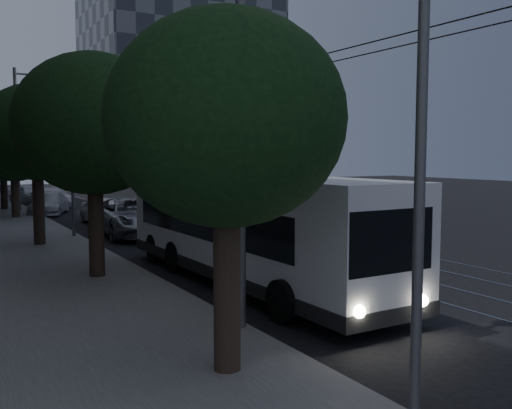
{
  "coord_description": "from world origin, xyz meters",
  "views": [
    {
      "loc": [
        -10.59,
        -15.14,
        3.65
      ],
      "look_at": [
        -0.67,
        2.21,
        1.91
      ],
      "focal_mm": 40.0,
      "sensor_mm": 36.0,
      "label": 1
    }
  ],
  "objects": [
    {
      "name": "ground",
      "position": [
        0.0,
        0.0,
        0.0
      ],
      "size": [
        120.0,
        120.0,
        0.0
      ],
      "primitive_type": "plane",
      "color": "black",
      "rests_on": "ground"
    },
    {
      "name": "tram_rails",
      "position": [
        2.5,
        20.0,
        0.01
      ],
      "size": [
        4.52,
        90.0,
        0.02
      ],
      "color": "gray",
      "rests_on": "ground"
    },
    {
      "name": "overhead_wires",
      "position": [
        -4.97,
        20.0,
        3.47
      ],
      "size": [
        2.23,
        90.0,
        6.0
      ],
      "color": "black",
      "rests_on": "ground"
    },
    {
      "name": "building_distant_right",
      "position": [
        18.0,
        55.0,
        12.0
      ],
      "size": [
        22.0,
        18.0,
        24.0
      ],
      "primitive_type": "cube",
      "color": "#353B44",
      "rests_on": "ground"
    },
    {
      "name": "trolleybus",
      "position": [
        -2.9,
        -1.04,
        1.65
      ],
      "size": [
        2.73,
        12.04,
        5.63
      ],
      "rotation": [
        0.0,
        0.0,
        0.02
      ],
      "color": "silver",
      "rests_on": "ground"
    },
    {
      "name": "pickup_silver",
      "position": [
        -2.7,
        9.97,
        0.86
      ],
      "size": [
        3.01,
        6.24,
        1.71
      ],
      "primitive_type": "imported",
      "rotation": [
        0.0,
        0.0,
        -0.03
      ],
      "color": "#A3A5AA",
      "rests_on": "ground"
    },
    {
      "name": "car_white_a",
      "position": [
        -2.7,
        14.84,
        0.73
      ],
      "size": [
        1.89,
        4.35,
        1.46
      ],
      "primitive_type": "imported",
      "rotation": [
        0.0,
        0.0,
        0.04
      ],
      "color": "silver",
      "rests_on": "ground"
    },
    {
      "name": "car_white_b",
      "position": [
        -4.3,
        21.48,
        0.66
      ],
      "size": [
        3.42,
        4.92,
        1.32
      ],
      "primitive_type": "imported",
      "rotation": [
        0.0,
        0.0,
        -0.38
      ],
      "color": "silver",
      "rests_on": "ground"
    },
    {
      "name": "car_white_c",
      "position": [
        -3.32,
        26.13,
        0.67
      ],
      "size": [
        2.39,
        4.28,
        1.34
      ],
      "primitive_type": "imported",
      "rotation": [
        0.0,
        0.0,
        0.25
      ],
      "color": "#BABABE",
      "rests_on": "ground"
    },
    {
      "name": "car_white_d",
      "position": [
        -4.3,
        29.91,
        0.73
      ],
      "size": [
        2.72,
        4.6,
        1.47
      ],
      "primitive_type": "imported",
      "rotation": [
        0.0,
        0.0,
        0.24
      ],
      "color": "silver",
      "rests_on": "ground"
    },
    {
      "name": "tree_0",
      "position": [
        -6.5,
        -7.04,
        4.19
      ],
      "size": [
        3.83,
        3.83,
        5.94
      ],
      "color": "black",
      "rests_on": "ground"
    },
    {
      "name": "tree_1",
      "position": [
        -6.5,
        1.31,
        4.51
      ],
      "size": [
        4.49,
        4.49,
        6.55
      ],
      "color": "black",
      "rests_on": "ground"
    },
    {
      "name": "tree_2",
      "position": [
        -6.97,
        8.33,
        4.51
      ],
      "size": [
        4.16,
        4.16,
        6.41
      ],
      "color": "black",
      "rests_on": "ground"
    },
    {
      "name": "tree_3",
      "position": [
        -6.5,
        19.31,
        4.34
      ],
      "size": [
        4.87,
        4.87,
        6.54
      ],
      "color": "black",
      "rests_on": "ground"
    },
    {
      "name": "tree_4",
      "position": [
        -6.5,
        24.9,
        4.23
      ],
      "size": [
        5.08,
        5.08,
        6.53
      ],
      "color": "black",
      "rests_on": "ground"
    },
    {
      "name": "streetlamp_near",
      "position": [
        -4.79,
        -5.09,
        5.97
      ],
      "size": [
        2.4,
        0.44,
        9.9
      ],
      "color": "#5B5B5E",
      "rests_on": "ground"
    },
    {
      "name": "streetlamp_far",
      "position": [
        -5.4,
        23.35,
        5.49
      ],
      "size": [
        2.22,
        0.44,
        9.03
      ],
      "color": "#5B5B5E",
      "rests_on": "ground"
    }
  ]
}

